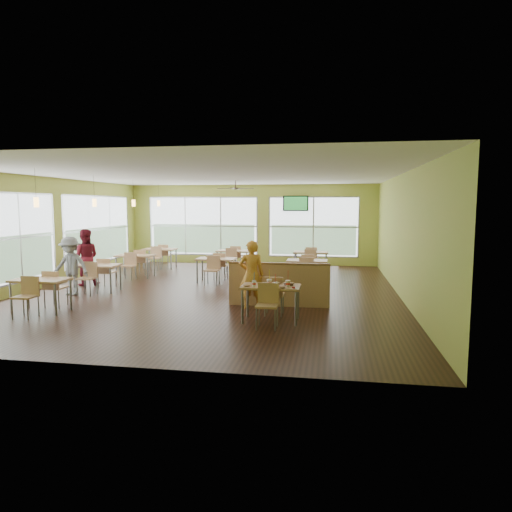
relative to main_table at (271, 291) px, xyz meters
name	(u,v)px	position (x,y,z in m)	size (l,w,h in m)	color
room	(213,234)	(-2.00, 3.00, 0.97)	(12.00, 12.04, 3.20)	black
window_bays	(162,231)	(-4.65, 6.08, 0.85)	(9.24, 10.24, 2.38)	white
main_table	(271,291)	(0.00, 0.00, 0.00)	(1.22, 1.52, 0.87)	tan
half_wall_divider	(279,284)	(0.00, 1.45, -0.11)	(2.40, 0.14, 1.04)	tan
dining_tables	(195,261)	(-3.05, 4.71, 0.00)	(6.92, 8.72, 0.87)	tan
pendant_lights	(115,203)	(-5.20, 3.68, 1.82)	(0.11, 7.31, 0.86)	#2D2119
ceiling_fan	(236,188)	(-2.00, 6.00, 2.32)	(1.25, 1.25, 0.29)	#2D2119
tv_backwall	(296,203)	(-0.20, 8.90, 1.82)	(1.00, 0.07, 0.60)	black
man_plaid	(252,275)	(-0.60, 1.10, 0.16)	(0.58, 0.38, 1.59)	#D06217
patron_maroon	(85,257)	(-6.02, 3.31, 0.21)	(0.82, 0.64, 1.68)	maroon
patron_grey	(71,266)	(-5.63, 1.91, 0.15)	(1.01, 0.58, 1.56)	slate
cup_blue	(254,283)	(-0.32, -0.17, 0.18)	(0.09, 0.09, 0.31)	white
cup_yellow	(269,282)	(-0.02, -0.06, 0.19)	(0.10, 0.10, 0.37)	white
cup_red_near	(275,285)	(0.12, -0.21, 0.18)	(0.08, 0.08, 0.30)	white
cup_red_far	(288,283)	(0.36, -0.11, 0.19)	(0.10, 0.10, 0.36)	white
food_basket	(289,284)	(0.36, 0.11, 0.15)	(0.23, 0.23, 0.05)	black
ketchup_cup	(294,287)	(0.48, -0.21, 0.13)	(0.07, 0.07, 0.03)	#9B0E00
wrapper_left	(247,286)	(-0.47, -0.19, 0.14)	(0.15, 0.13, 0.04)	#AE7E54
wrapper_mid	(276,283)	(0.09, 0.20, 0.14)	(0.18, 0.16, 0.04)	#AE7E54
wrapper_right	(282,287)	(0.25, -0.25, 0.14)	(0.15, 0.14, 0.04)	#AE7E54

